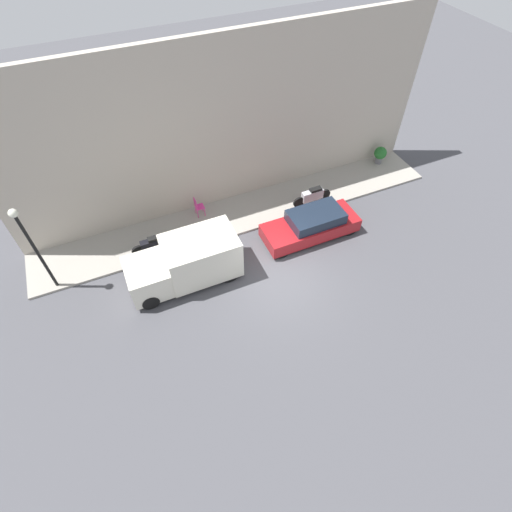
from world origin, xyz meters
The scene contains 10 objects.
ground_plane centered at (0.00, 0.00, 0.00)m, with size 60.00×60.00×0.00m, color #47474C.
sidewalk centered at (4.29, 0.00, 0.06)m, with size 2.53×19.45×0.11m.
building_facade centered at (5.70, 0.00, 3.87)m, with size 0.30×19.45×7.74m.
parked_car centered at (1.74, -2.33, 0.62)m, with size 1.63×4.36×1.30m.
delivery_van centered at (1.57, 3.55, 1.01)m, with size 1.90×4.47×1.99m.
scooter_silver centered at (3.54, -3.39, 0.57)m, with size 0.30×2.01×0.85m.
motorcycle_black centered at (3.49, 4.48, 0.56)m, with size 0.30×1.83×0.83m.
streetlamp centered at (3.29, 8.58, 2.77)m, with size 0.32×0.32×4.11m.
potted_plant centered at (4.99, -8.32, 0.66)m, with size 0.66×0.66×0.94m.
cafe_chair centered at (4.94, 1.95, 0.67)m, with size 0.40×0.40×0.98m.
Camera 1 is at (-8.99, 5.10, 13.13)m, focal length 28.00 mm.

